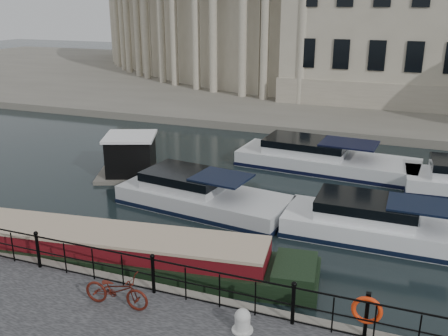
{
  "coord_description": "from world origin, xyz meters",
  "views": [
    {
      "loc": [
        6.24,
        -13.0,
        8.42
      ],
      "look_at": [
        0.5,
        2.0,
        3.0
      ],
      "focal_mm": 40.0,
      "sensor_mm": 36.0,
      "label": 1
    }
  ],
  "objects_px": {
    "mooring_bollard": "(243,321)",
    "harbour_hut": "(131,158)",
    "life_ring_post": "(367,311)",
    "narrowboat": "(81,251)",
    "bicycle": "(116,290)"
  },
  "relations": [
    {
      "from": "life_ring_post",
      "to": "harbour_hut",
      "type": "bearing_deg",
      "value": 141.96
    },
    {
      "from": "mooring_bollard",
      "to": "harbour_hut",
      "type": "relative_size",
      "value": 0.15
    },
    {
      "from": "life_ring_post",
      "to": "narrowboat",
      "type": "distance_m",
      "value": 9.65
    },
    {
      "from": "life_ring_post",
      "to": "narrowboat",
      "type": "height_order",
      "value": "life_ring_post"
    },
    {
      "from": "bicycle",
      "to": "life_ring_post",
      "type": "relative_size",
      "value": 1.54
    },
    {
      "from": "harbour_hut",
      "to": "life_ring_post",
      "type": "bearing_deg",
      "value": -59.68
    },
    {
      "from": "mooring_bollard",
      "to": "life_ring_post",
      "type": "xyz_separation_m",
      "value": [
        2.88,
        0.81,
        0.48
      ]
    },
    {
      "from": "narrowboat",
      "to": "bicycle",
      "type": "bearing_deg",
      "value": -47.13
    },
    {
      "from": "harbour_hut",
      "to": "mooring_bollard",
      "type": "bearing_deg",
      "value": -69.53
    },
    {
      "from": "bicycle",
      "to": "mooring_bollard",
      "type": "height_order",
      "value": "bicycle"
    },
    {
      "from": "mooring_bollard",
      "to": "harbour_hut",
      "type": "distance_m",
      "value": 14.12
    },
    {
      "from": "narrowboat",
      "to": "harbour_hut",
      "type": "distance_m",
      "value": 8.65
    },
    {
      "from": "bicycle",
      "to": "narrowboat",
      "type": "distance_m",
      "value": 4.05
    },
    {
      "from": "mooring_bollard",
      "to": "harbour_hut",
      "type": "xyz_separation_m",
      "value": [
        -9.47,
        10.48,
        0.12
      ]
    },
    {
      "from": "mooring_bollard",
      "to": "bicycle",
      "type": "bearing_deg",
      "value": -176.66
    }
  ]
}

